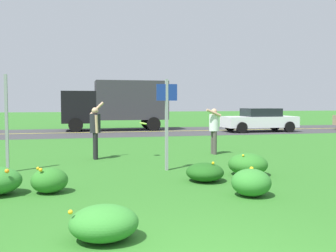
# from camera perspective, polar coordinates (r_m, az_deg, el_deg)

# --- Properties ---
(ground_plane) EXTENTS (120.00, 120.00, 0.00)m
(ground_plane) POSITION_cam_1_polar(r_m,az_deg,el_deg) (14.01, -7.92, -4.05)
(ground_plane) COLOR #2D6B23
(highway_strip) EXTENTS (120.00, 7.32, 0.01)m
(highway_strip) POSITION_cam_1_polar(r_m,az_deg,el_deg) (23.95, -10.10, -0.92)
(highway_strip) COLOR #38383A
(highway_strip) RESTS_ON ground
(highway_center_stripe) EXTENTS (120.00, 0.16, 0.00)m
(highway_center_stripe) POSITION_cam_1_polar(r_m,az_deg,el_deg) (23.95, -10.10, -0.91)
(highway_center_stripe) COLOR yellow
(highway_center_stripe) RESTS_ON ground
(daylily_clump_front_center) EXTENTS (0.77, 0.78, 0.54)m
(daylily_clump_front_center) POSITION_cam_1_polar(r_m,az_deg,el_deg) (7.86, 12.05, -8.07)
(daylily_clump_front_center) COLOR #337F2D
(daylily_clump_front_center) RESTS_ON ground
(daylily_clump_front_left) EXTENTS (0.87, 0.94, 0.48)m
(daylily_clump_front_left) POSITION_cam_1_polar(r_m,az_deg,el_deg) (9.15, 5.40, -6.72)
(daylily_clump_front_left) COLOR #1E5619
(daylily_clump_front_left) RESTS_ON ground
(daylily_clump_near_camera) EXTENTS (0.74, 0.68, 0.55)m
(daylily_clump_near_camera) POSITION_cam_1_polar(r_m,az_deg,el_deg) (8.31, -16.93, -7.61)
(daylily_clump_near_camera) COLOR #2D7526
(daylily_clump_near_camera) RESTS_ON ground
(daylily_clump_mid_right) EXTENTS (0.98, 1.02, 0.56)m
(daylily_clump_mid_right) POSITION_cam_1_polar(r_m,az_deg,el_deg) (10.04, 11.58, -5.49)
(daylily_clump_mid_right) COLOR #2D7526
(daylily_clump_mid_right) RESTS_ON ground
(daylily_clump_front_right) EXTENTS (0.92, 0.85, 0.47)m
(daylily_clump_front_right) POSITION_cam_1_polar(r_m,az_deg,el_deg) (5.39, -9.33, -13.80)
(daylily_clump_front_right) COLOR #337F2D
(daylily_clump_front_right) RESTS_ON ground
(sign_post_near_path) EXTENTS (0.07, 0.10, 2.55)m
(sign_post_near_path) POSITION_cam_1_polar(r_m,az_deg,el_deg) (10.98, -22.50, 0.33)
(sign_post_near_path) COLOR #93969B
(sign_post_near_path) RESTS_ON ground
(sign_post_by_roadside) EXTENTS (0.56, 0.10, 2.45)m
(sign_post_by_roadside) POSITION_cam_1_polar(r_m,az_deg,el_deg) (10.43, -0.20, 1.59)
(sign_post_by_roadside) COLOR #93969B
(sign_post_by_roadside) RESTS_ON ground
(person_thrower_dark_shirt) EXTENTS (0.48, 0.51, 1.85)m
(person_thrower_dark_shirt) POSITION_cam_1_polar(r_m,az_deg,el_deg) (12.71, -10.56, -0.29)
(person_thrower_dark_shirt) COLOR #232328
(person_thrower_dark_shirt) RESTS_ON ground
(person_catcher_white_shirt) EXTENTS (0.55, 0.51, 1.61)m
(person_catcher_white_shirt) POSITION_cam_1_polar(r_m,az_deg,el_deg) (13.79, 6.71, -0.13)
(person_catcher_white_shirt) COLOR silver
(person_catcher_white_shirt) RESTS_ON ground
(frisbee_lime) EXTENTS (0.25, 0.25, 0.10)m
(frisbee_lime) POSITION_cam_1_polar(r_m,az_deg,el_deg) (12.93, -3.64, 0.39)
(frisbee_lime) COLOR #8CD133
(car_white_center_left) EXTENTS (4.50, 2.00, 1.45)m
(car_white_center_left) POSITION_cam_1_polar(r_m,az_deg,el_deg) (24.80, 13.23, 0.89)
(car_white_center_left) COLOR silver
(car_white_center_left) RESTS_ON ground
(box_truck_black) EXTENTS (6.70, 2.46, 3.20)m
(box_truck_black) POSITION_cam_1_polar(r_m,az_deg,el_deg) (25.62, -7.42, 3.42)
(box_truck_black) COLOR black
(box_truck_black) RESTS_ON ground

